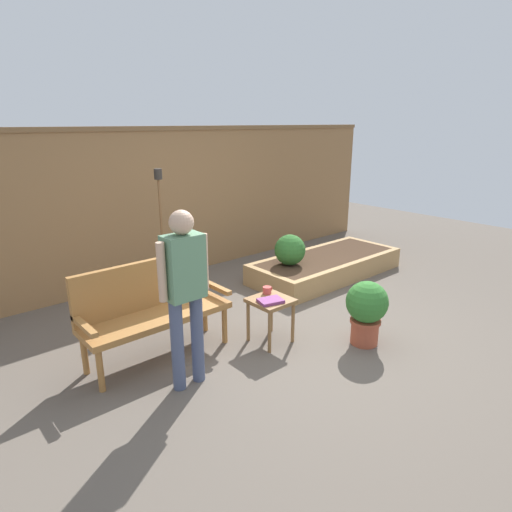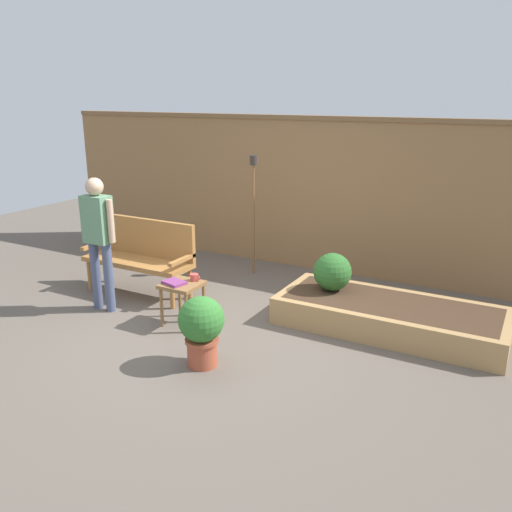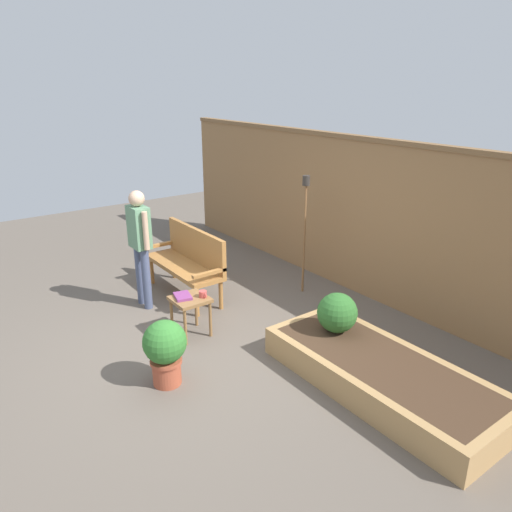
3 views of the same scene
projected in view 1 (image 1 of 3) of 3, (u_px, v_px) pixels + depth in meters
ground_plane at (297, 333)px, 4.77m from camera, size 14.00×14.00×0.00m
fence_back at (170, 203)px, 6.32m from camera, size 8.40×0.14×2.16m
garden_bench at (152, 303)px, 4.20m from camera, size 1.44×0.48×0.94m
side_table at (271, 306)px, 4.48m from camera, size 0.40×0.40×0.48m
cup_on_table at (267, 290)px, 4.59m from camera, size 0.12×0.09×0.08m
book_on_table at (270, 301)px, 4.37m from camera, size 0.28×0.23×0.03m
potted_boxwood at (366, 308)px, 4.44m from camera, size 0.43×0.43×0.68m
raised_planter_bed at (326, 266)px, 6.52m from camera, size 2.40×1.00×0.30m
shrub_near_bench at (290, 250)px, 6.03m from camera, size 0.43×0.43×0.43m
tiki_torch at (160, 210)px, 5.52m from camera, size 0.10×0.10×1.66m
person_by_bench at (185, 285)px, 3.58m from camera, size 0.47×0.20×1.56m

